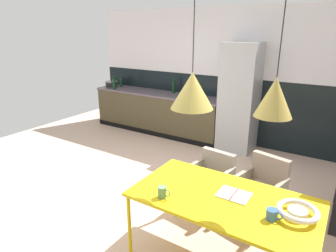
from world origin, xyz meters
TOP-DOWN VIEW (x-y plane):
  - ground_plane at (0.00, 0.00)m, footprint 7.89×7.89m
  - back_wall_splashback_dark at (0.00, 2.78)m, footprint 6.07×0.12m
  - back_wall_panel_upper at (0.00, 2.78)m, footprint 6.07×0.12m
  - kitchen_counter at (-1.38, 2.42)m, footprint 3.04×0.63m
  - refrigerator_column at (0.46, 2.42)m, footprint 0.63×0.60m
  - dining_table at (1.35, -0.46)m, footprint 1.67×0.90m
  - armchair_far_side at (1.49, 0.47)m, footprint 0.57×0.56m
  - armchair_facing_counter at (0.88, 0.38)m, footprint 0.54×0.52m
  - fruit_bowl at (1.97, -0.42)m, footprint 0.34×0.34m
  - open_book at (1.42, -0.38)m, footprint 0.29×0.23m
  - mug_wide_latte at (0.88, -0.77)m, footprint 0.13×0.08m
  - mug_glass_clear at (1.80, -0.56)m, footprint 0.13×0.09m
  - cooking_pot at (-2.71, 2.40)m, footprint 0.28×0.28m
  - bottle_oil_tall at (-1.05, 2.55)m, footprint 0.06×0.06m
  - bottle_vinegar_dark at (-2.43, 2.20)m, footprint 0.07×0.07m
  - bottle_wine_green at (-2.50, 2.52)m, footprint 0.06×0.06m
  - pendant_lamp_over_table_near at (1.02, -0.50)m, footprint 0.38×0.38m
  - pendant_lamp_over_table_far at (1.69, -0.42)m, footprint 0.29×0.29m

SIDE VIEW (x-z plane):
  - ground_plane at x=0.00m, z-range 0.00..0.00m
  - kitchen_counter at x=-1.38m, z-range 0.00..0.89m
  - armchair_facing_counter at x=0.88m, z-range 0.12..0.84m
  - armchair_far_side at x=1.49m, z-range 0.11..0.89m
  - back_wall_splashback_dark at x=0.00m, z-range 0.00..1.31m
  - dining_table at x=1.35m, z-range 0.32..1.05m
  - open_book at x=1.42m, z-range 0.72..0.74m
  - mug_glass_clear at x=1.80m, z-range 0.73..0.82m
  - fruit_bowl at x=1.97m, z-range 0.74..0.82m
  - mug_wide_latte at x=0.88m, z-range 0.73..0.83m
  - cooking_pot at x=-2.71m, z-range 0.88..1.03m
  - refrigerator_column at x=0.46m, z-range 0.00..1.99m
  - bottle_wine_green at x=-2.50m, z-range 0.86..1.13m
  - bottle_vinegar_dark at x=-2.43m, z-range 0.86..1.17m
  - bottle_oil_tall at x=-1.05m, z-range 0.85..1.20m
  - pendant_lamp_over_table_near at x=1.02m, z-range 1.17..2.20m
  - pendant_lamp_over_table_far at x=1.69m, z-range 1.18..2.21m
  - back_wall_panel_upper at x=0.00m, z-range 1.31..2.61m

